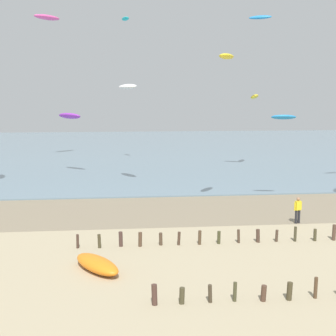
{
  "coord_description": "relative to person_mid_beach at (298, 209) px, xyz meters",
  "views": [
    {
      "loc": [
        0.06,
        -6.64,
        8.07
      ],
      "look_at": [
        2.04,
        13.29,
        4.95
      ],
      "focal_mm": 48.83,
      "sensor_mm": 36.0,
      "label": 1
    }
  ],
  "objects": [
    {
      "name": "sea",
      "position": [
        -11.19,
        43.55,
        -0.87
      ],
      "size": [
        160.0,
        70.0,
        0.1
      ],
      "primitive_type": "cube",
      "color": "slate",
      "rests_on": "ground"
    },
    {
      "name": "person_mid_beach",
      "position": [
        0.0,
        0.0,
        0.0
      ],
      "size": [
        0.55,
        0.31,
        1.71
      ],
      "color": "#232328",
      "rests_on": "ground"
    },
    {
      "name": "wet_sand_strip",
      "position": [
        -11.19,
        4.17,
        -0.91
      ],
      "size": [
        120.0,
        8.75,
        0.01
      ],
      "primitive_type": "cube",
      "color": "#84755B",
      "rests_on": "ground"
    },
    {
      "name": "kite_aloft_7",
      "position": [
        3.63,
        22.93,
        7.19
      ],
      "size": [
        1.92,
        2.77,
        0.74
      ],
      "primitive_type": "ellipsoid",
      "rotation": [
        -0.45,
        0.0,
        1.15
      ],
      "color": "yellow"
    },
    {
      "name": "kite_aloft_9",
      "position": [
        -16.55,
        20.15,
        5.23
      ],
      "size": [
        3.03,
        2.89,
        0.87
      ],
      "primitive_type": "ellipsoid",
      "rotation": [
        0.45,
        0.0,
        2.4
      ],
      "color": "purple"
    },
    {
      "name": "grounded_kite",
      "position": [
        -12.43,
        -6.94,
        -0.6
      ],
      "size": [
        2.75,
        3.27,
        0.64
      ],
      "primitive_type": "ellipsoid",
      "rotation": [
        0.0,
        0.0,
        5.32
      ],
      "color": "orange",
      "rests_on": "ground"
    },
    {
      "name": "groyne_mid",
      "position": [
        -3.43,
        -10.8,
        -0.54
      ],
      "size": [
        13.51,
        0.35,
        0.9
      ],
      "color": "#473028",
      "rests_on": "ground"
    },
    {
      "name": "kite_aloft_0",
      "position": [
        -10.67,
        24.86,
        15.68
      ],
      "size": [
        1.2,
        1.93,
        0.46
      ],
      "primitive_type": "ellipsoid",
      "rotation": [
        -0.33,
        0.0,
        5.04
      ],
      "color": "#19B2B7"
    },
    {
      "name": "kite_aloft_6",
      "position": [
        -4.01,
        3.78,
        9.89
      ],
      "size": [
        1.82,
        2.26,
        0.45
      ],
      "primitive_type": "ellipsoid",
      "rotation": [
        0.15,
        0.0,
        4.14
      ],
      "color": "yellow"
    },
    {
      "name": "kite_aloft_11",
      "position": [
        -10.66,
        13.1,
        8.05
      ],
      "size": [
        2.18,
        2.89,
        0.57
      ],
      "primitive_type": "ellipsoid",
      "rotation": [
        -0.15,
        0.0,
        2.08
      ],
      "color": "white"
    },
    {
      "name": "kite_aloft_1",
      "position": [
        0.83,
        5.59,
        5.67
      ],
      "size": [
        1.95,
        0.97,
        0.51
      ],
      "primitive_type": "ellipsoid",
      "rotation": [
        -0.41,
        0.0,
        6.12
      ],
      "color": "#2384D1"
    },
    {
      "name": "kite_aloft_5",
      "position": [
        -19.89,
        29.68,
        16.47
      ],
      "size": [
        3.34,
        3.29,
        0.62
      ],
      "primitive_type": "ellipsoid",
      "rotation": [
        0.05,
        0.0,
        3.91
      ],
      "color": "#E54C99"
    },
    {
      "name": "groyne_far",
      "position": [
        -4.27,
        -3.57,
        -0.54
      ],
      "size": [
        18.89,
        0.34,
        0.91
      ],
      "color": "#433026",
      "rests_on": "ground"
    },
    {
      "name": "kite_aloft_3",
      "position": [
        2.34,
        17.38,
        14.81
      ],
      "size": [
        2.34,
        1.68,
        0.51
      ],
      "primitive_type": "ellipsoid",
      "rotation": [
        -0.24,
        0.0,
        2.68
      ],
      "color": "#2384D1"
    }
  ]
}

